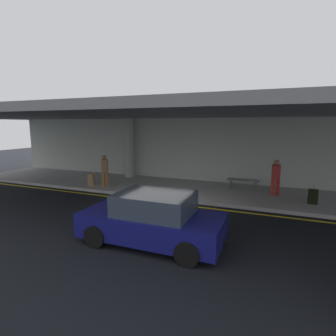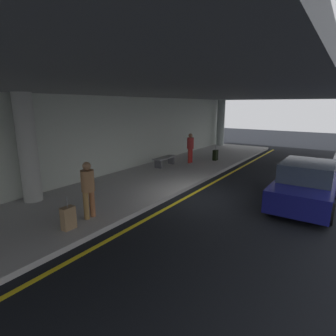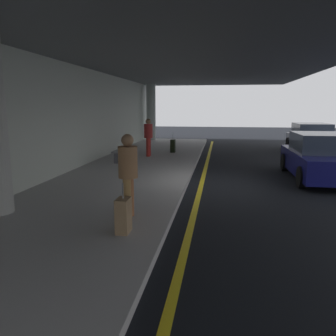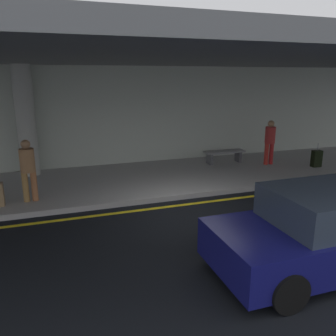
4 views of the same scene
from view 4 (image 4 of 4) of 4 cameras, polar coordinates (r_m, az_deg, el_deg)
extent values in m
plane|color=black|center=(8.95, 3.75, -7.48)|extent=(60.00, 60.00, 0.00)
cube|color=#A6A4A3|center=(11.68, -2.05, -1.66)|extent=(26.00, 4.20, 0.15)
cube|color=yellow|center=(9.47, 2.34, -6.14)|extent=(26.00, 0.14, 0.01)
cylinder|color=#A6A8A3|center=(12.40, -22.50, 7.16)|extent=(0.61, 0.61, 3.65)
cube|color=slate|center=(10.74, -1.44, 17.82)|extent=(28.00, 13.20, 0.30)
cube|color=#B4BBB0|center=(13.46, -4.93, 8.43)|extent=(26.00, 0.30, 3.80)
cube|color=navy|center=(6.93, 24.15, -10.80)|extent=(4.10, 1.80, 0.70)
cube|color=#2D3847|center=(6.75, 25.36, -5.62)|extent=(2.10, 1.60, 0.60)
cylinder|color=black|center=(6.89, 10.54, -11.94)|extent=(0.64, 0.22, 0.64)
cylinder|color=black|center=(5.68, 19.35, -18.89)|extent=(0.64, 0.22, 0.64)
cylinder|color=#A5251D|center=(13.61, 16.00, 2.25)|extent=(0.16, 0.16, 0.82)
cylinder|color=#A21C1D|center=(13.73, 16.76, 2.31)|extent=(0.16, 0.16, 0.82)
cylinder|color=maroon|center=(13.54, 16.60, 5.26)|extent=(0.38, 0.38, 0.62)
sphere|color=#8C6647|center=(13.48, 16.74, 7.06)|extent=(0.24, 0.24, 0.24)
cylinder|color=olive|center=(9.93, -22.56, -2.91)|extent=(0.16, 0.16, 0.82)
cylinder|color=#985C38|center=(9.92, -21.30, -2.81)|extent=(0.16, 0.16, 0.82)
cylinder|color=#936641|center=(9.74, -22.33, 1.18)|extent=(0.38, 0.38, 0.62)
sphere|color=#8C6647|center=(9.66, -22.58, 3.66)|extent=(0.24, 0.24, 0.24)
cube|color=black|center=(13.91, 23.42, 1.44)|extent=(0.36, 0.22, 0.62)
cylinder|color=slate|center=(13.82, 23.61, 3.25)|extent=(0.02, 0.02, 0.28)
cube|color=slate|center=(13.48, 9.34, 2.70)|extent=(1.60, 0.50, 0.06)
cube|color=#4C4C51|center=(13.26, 6.93, 1.52)|extent=(0.10, 0.40, 0.42)
cube|color=#4C4C51|center=(13.83, 11.57, 1.88)|extent=(0.10, 0.40, 0.42)
camera|label=1|loc=(7.88, 86.72, 0.87)|focal=28.19mm
camera|label=2|loc=(6.52, -77.84, 3.21)|focal=28.96mm
camera|label=3|loc=(10.49, -60.77, 1.53)|focal=36.28mm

